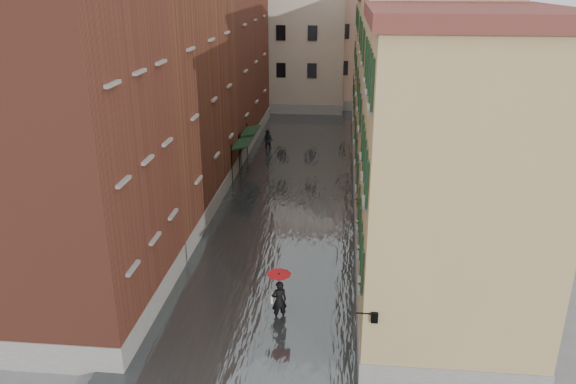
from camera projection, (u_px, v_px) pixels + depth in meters
The scene contains 16 objects.
ground at pixel (264, 293), 24.45m from camera, with size 120.00×120.00×0.00m, color #5E5E61.
floodwater at pixel (292, 187), 36.49m from camera, with size 10.00×60.00×0.20m, color #3F4546.
building_left_near at pixel (68, 159), 20.92m from camera, with size 6.00×8.00×13.00m, color brown.
building_left_mid at pixel (161, 104), 31.24m from camera, with size 6.00×14.00×12.50m, color brown.
building_left_far at pixel (218, 56), 44.91m from camera, with size 6.00×16.00×14.00m, color brown.
building_right_near at pixel (449, 191), 19.88m from camera, with size 6.00×8.00×11.50m, color #A48854.
building_right_mid at pixel (416, 105), 29.84m from camera, with size 6.00×14.00×13.00m, color tan.
building_right_far at pixel (394, 74), 44.05m from camera, with size 6.00×16.00×11.50m, color #A48854.
building_end_cream at pixel (286, 44), 57.73m from camera, with size 12.00×9.00×13.00m, color #BAAC94.
building_end_pink at pixel (373, 48), 58.93m from camera, with size 10.00×9.00×12.00m, color tan.
awning_near at pixel (243, 143), 37.58m from camera, with size 1.09×3.24×2.80m.
awning_far at pixel (249, 133), 40.09m from camera, with size 1.09×3.40×2.80m.
wall_lantern at pixel (374, 317), 17.39m from camera, with size 0.71×0.22×0.35m.
window_planters at pixel (364, 231), 22.06m from camera, with size 0.59×8.48×0.84m.
pedestrian_main at pixel (279, 292), 22.09m from camera, with size 0.96×0.96×2.06m.
pedestrian_far at pixel (268, 141), 44.11m from camera, with size 0.84×0.66×1.73m, color black.
Camera 1 is at (3.17, -21.06, 12.82)m, focal length 35.00 mm.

